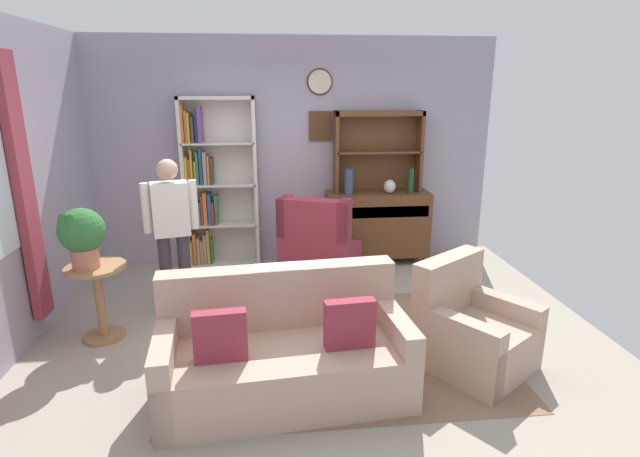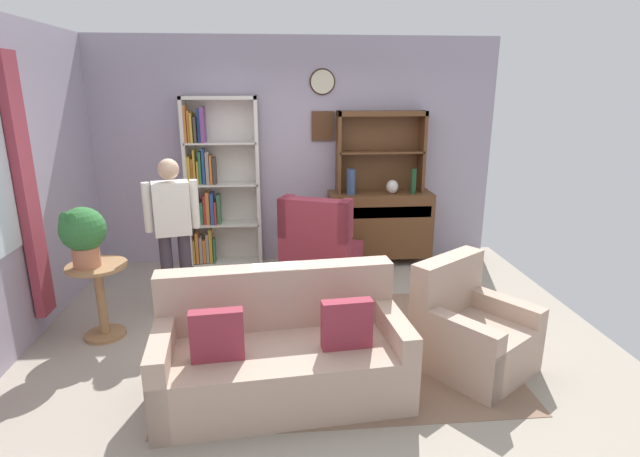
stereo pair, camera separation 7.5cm
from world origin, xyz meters
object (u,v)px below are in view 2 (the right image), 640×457
(bookshelf, at_px, (216,186))
(sideboard_hutch, at_px, (380,140))
(potted_plant_large, at_px, (82,233))
(person_reading, at_px, (173,226))
(bottle_wine, at_px, (413,181))
(armchair_floral, at_px, (470,334))
(plant_stand, at_px, (100,292))
(couch_floral, at_px, (282,354))
(sideboard, at_px, (379,224))
(coffee_table, at_px, (299,304))
(vase_tall, at_px, (351,182))
(wingback_chair, at_px, (320,252))
(vase_round, at_px, (392,187))
(book_stack, at_px, (297,292))

(bookshelf, bearing_deg, sideboard_hutch, 0.73)
(potted_plant_large, bearing_deg, person_reading, 39.16)
(bookshelf, distance_m, bottle_wine, 2.44)
(bookshelf, relative_size, bottle_wine, 6.72)
(armchair_floral, xyz_separation_m, plant_stand, (-3.14, 0.80, 0.14))
(couch_floral, xyz_separation_m, armchair_floral, (1.53, 0.21, -0.02))
(sideboard, relative_size, coffee_table, 1.62)
(bottle_wine, relative_size, potted_plant_large, 0.59)
(vase_tall, height_order, wingback_chair, vase_tall)
(couch_floral, xyz_separation_m, person_reading, (-1.02, 1.48, 0.59))
(sideboard, height_order, vase_tall, vase_tall)
(couch_floral, bearing_deg, bottle_wine, 57.65)
(bookshelf, height_order, vase_tall, bookshelf)
(vase_tall, bearing_deg, couch_floral, -108.81)
(bookshelf, bearing_deg, bottle_wine, -4.05)
(couch_floral, relative_size, coffee_table, 2.34)
(armchair_floral, xyz_separation_m, wingback_chair, (-1.05, 1.86, 0.09))
(bottle_wine, distance_m, coffee_table, 2.54)
(wingback_chair, bearing_deg, vase_round, 33.16)
(book_stack, bearing_deg, vase_tall, 68.22)
(wingback_chair, bearing_deg, couch_floral, -102.96)
(bookshelf, relative_size, sideboard, 1.62)
(sideboard_hutch, height_order, vase_round, sideboard_hutch)
(person_reading, bearing_deg, bookshelf, 78.59)
(bottle_wine, distance_m, couch_floral, 3.26)
(sideboard_hutch, distance_m, armchair_floral, 2.96)
(person_reading, bearing_deg, couch_floral, -55.55)
(vase_tall, relative_size, person_reading, 0.20)
(couch_floral, height_order, person_reading, person_reading)
(book_stack, bearing_deg, plant_stand, 172.40)
(coffee_table, xyz_separation_m, book_stack, (-0.02, -0.00, 0.11))
(armchair_floral, bearing_deg, person_reading, 153.46)
(bookshelf, distance_m, person_reading, 1.39)
(bookshelf, relative_size, coffee_table, 2.62)
(coffee_table, bearing_deg, plant_stand, 172.56)
(couch_floral, distance_m, person_reading, 1.90)
(vase_tall, relative_size, plant_stand, 0.45)
(sideboard_hutch, bearing_deg, vase_round, -53.52)
(vase_tall, bearing_deg, bottle_wine, -0.66)
(person_reading, bearing_deg, bottle_wine, 23.69)
(bottle_wine, relative_size, armchair_floral, 0.29)
(vase_tall, bearing_deg, potted_plant_large, -146.19)
(wingback_chair, height_order, coffee_table, wingback_chair)
(vase_tall, relative_size, armchair_floral, 0.30)
(bottle_wine, distance_m, book_stack, 2.52)
(bookshelf, xyz_separation_m, couch_floral, (0.74, -2.85, -0.71))
(sideboard_hutch, relative_size, wingback_chair, 1.05)
(person_reading, relative_size, book_stack, 7.32)
(vase_round, distance_m, wingback_chair, 1.30)
(bookshelf, bearing_deg, potted_plant_large, -116.15)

